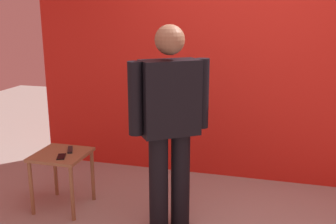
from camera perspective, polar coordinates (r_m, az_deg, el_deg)
name	(u,v)px	position (r m, az deg, el deg)	size (l,w,h in m)	color
back_wall_red	(243,58)	(4.34, 10.92, 7.83)	(4.82, 0.12, 2.74)	red
standing_person	(170,121)	(3.20, 0.24, -1.26)	(0.63, 0.50, 1.76)	black
side_table	(62,162)	(3.87, -15.27, -7.11)	(0.48, 0.48, 0.56)	olive
cell_phone	(61,157)	(3.73, -15.32, -6.31)	(0.07, 0.14, 0.01)	black
tv_remote	(70,150)	(3.87, -14.12, -5.38)	(0.04, 0.17, 0.02)	black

